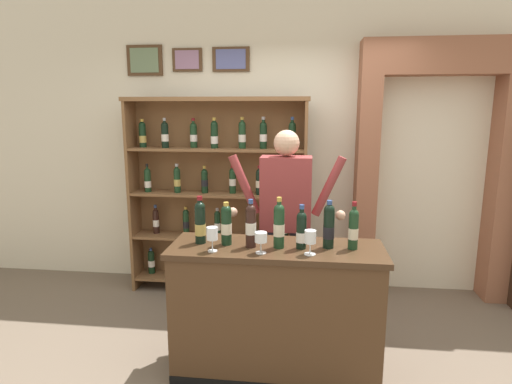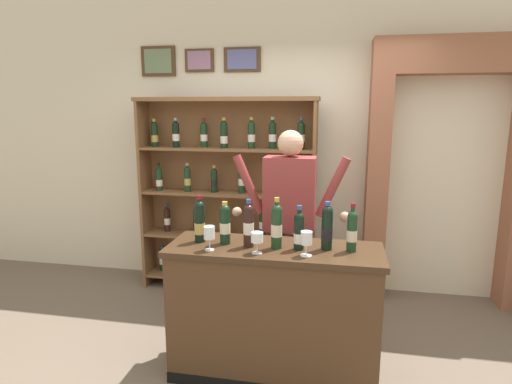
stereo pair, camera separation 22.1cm
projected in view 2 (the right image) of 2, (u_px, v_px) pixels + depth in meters
name	position (u px, v px, depth m)	size (l,w,h in m)	color
ground_plane	(263.00, 373.00, 3.08)	(14.00, 14.00, 0.02)	#6B5B4C
back_wall	(293.00, 134.00, 4.44)	(12.00, 0.19, 3.22)	beige
wine_shelf	(228.00, 191.00, 4.33)	(1.82, 0.31, 1.98)	brown
archway_doorway	(447.00, 157.00, 4.06)	(1.48, 0.45, 2.50)	#935B42
tasting_counter	(274.00, 312.00, 2.98)	(1.46, 0.52, 0.95)	#4C331E
shopkeeper	(289.00, 211.00, 3.44)	(0.96, 0.22, 1.71)	#2D3347
tasting_bottle_rosso	(200.00, 221.00, 2.97)	(0.08, 0.08, 0.33)	black
tasting_bottle_super_tuscan	(225.00, 223.00, 2.93)	(0.07, 0.07, 0.30)	black
tasting_bottle_riserva	(249.00, 224.00, 2.86)	(0.07, 0.07, 0.33)	black
tasting_bottle_vin_santo	(277.00, 225.00, 2.83)	(0.07, 0.07, 0.35)	#19381E
tasting_bottle_prosecco	(299.00, 231.00, 2.81)	(0.07, 0.07, 0.30)	black
tasting_bottle_bianco	(327.00, 227.00, 2.81)	(0.07, 0.07, 0.33)	black
tasting_bottle_brunello	(352.00, 230.00, 2.77)	(0.07, 0.07, 0.32)	#19381E
wine_glass_center	(306.00, 240.00, 2.69)	(0.07, 0.07, 0.16)	silver
wine_glass_right	(257.00, 239.00, 2.74)	(0.08, 0.08, 0.14)	silver
wine_glass_spare	(209.00, 234.00, 2.80)	(0.07, 0.07, 0.16)	silver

